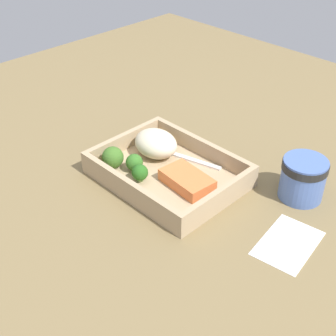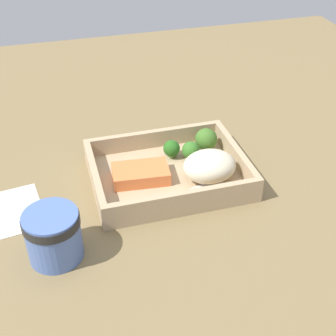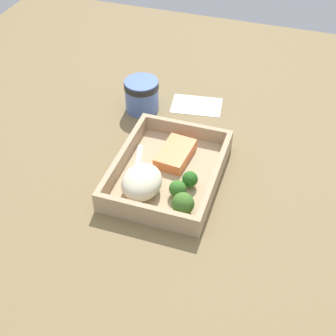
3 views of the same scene
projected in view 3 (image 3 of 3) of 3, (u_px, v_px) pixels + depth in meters
The scene contains 11 objects.
ground_plane at pixel (168, 181), 101.60cm from camera, with size 160.00×160.00×2.00cm, color olive.
takeout_tray at pixel (168, 175), 100.52cm from camera, with size 28.39×21.76×1.20cm, color tan.
tray_rim at pixel (168, 167), 98.89cm from camera, with size 28.39×21.76×3.62cm.
salmon_fillet at pixel (176, 154), 102.91cm from camera, with size 10.31×6.28×2.42cm, color orange.
mashed_potatoes at pixel (142, 182), 94.11cm from camera, with size 9.86×8.01×5.59cm, color beige.
broccoli_floret_1 at pixel (183, 204), 90.29cm from camera, with size 4.49×4.49×4.64cm.
broccoli_floret_2 at pixel (178, 189), 93.90cm from camera, with size 3.51×3.51×3.72cm.
broccoli_floret_3 at pixel (190, 179), 95.93cm from camera, with size 3.29×3.29×3.64cm.
fork at pixel (136, 173), 99.91cm from camera, with size 15.70×5.63×0.44cm.
paper_cup at pixel (142, 94), 116.41cm from camera, with size 8.61×8.61×8.26cm.
receipt_slip at pixel (197, 105), 120.58cm from camera, with size 8.40×12.72×0.24cm, color white.
Camera 3 is at (69.34, 22.81, 69.72)cm, focal length 50.00 mm.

